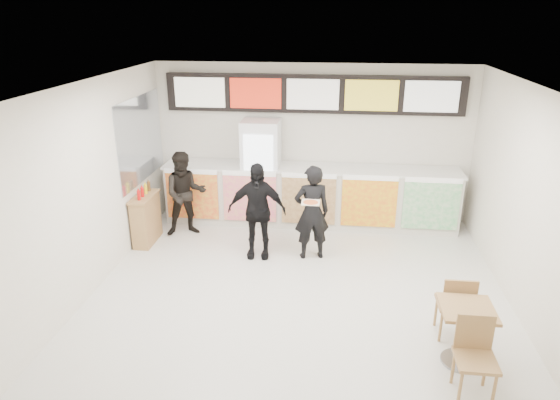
% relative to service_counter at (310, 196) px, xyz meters
% --- Properties ---
extents(floor, '(7.00, 7.00, 0.00)m').
position_rel_service_counter_xyz_m(floor, '(-0.00, -3.09, -0.57)').
color(floor, beige).
rests_on(floor, ground).
extents(ceiling, '(7.00, 7.00, 0.00)m').
position_rel_service_counter_xyz_m(ceiling, '(-0.00, -3.09, 2.43)').
color(ceiling, white).
rests_on(ceiling, wall_back).
extents(wall_back, '(6.00, 0.00, 6.00)m').
position_rel_service_counter_xyz_m(wall_back, '(-0.00, 0.41, 0.93)').
color(wall_back, silver).
rests_on(wall_back, floor).
extents(wall_left, '(0.00, 7.00, 7.00)m').
position_rel_service_counter_xyz_m(wall_left, '(-3.00, -3.09, 0.93)').
color(wall_left, silver).
rests_on(wall_left, floor).
extents(wall_right, '(0.00, 7.00, 7.00)m').
position_rel_service_counter_xyz_m(wall_right, '(3.00, -3.09, 0.93)').
color(wall_right, silver).
rests_on(wall_right, floor).
extents(service_counter, '(5.56, 0.77, 1.14)m').
position_rel_service_counter_xyz_m(service_counter, '(0.00, 0.00, 0.00)').
color(service_counter, silver).
rests_on(service_counter, floor).
extents(menu_board, '(5.50, 0.14, 0.70)m').
position_rel_service_counter_xyz_m(menu_board, '(0.00, 0.32, 1.88)').
color(menu_board, black).
rests_on(menu_board, wall_back).
extents(drinks_fridge, '(0.70, 0.67, 2.00)m').
position_rel_service_counter_xyz_m(drinks_fridge, '(-0.93, 0.02, 0.43)').
color(drinks_fridge, white).
rests_on(drinks_fridge, floor).
extents(mirror_panel, '(0.01, 2.00, 1.50)m').
position_rel_service_counter_xyz_m(mirror_panel, '(-2.99, -0.64, 1.18)').
color(mirror_panel, '#B2B7BF').
rests_on(mirror_panel, wall_left).
extents(customer_main, '(0.66, 0.52, 1.60)m').
position_rel_service_counter_xyz_m(customer_main, '(0.11, -1.41, 0.23)').
color(customer_main, black).
rests_on(customer_main, floor).
extents(customer_left, '(0.92, 0.82, 1.57)m').
position_rel_service_counter_xyz_m(customer_left, '(-2.21, -0.74, 0.21)').
color(customer_left, black).
rests_on(customer_left, floor).
extents(customer_mid, '(0.97, 0.44, 1.63)m').
position_rel_service_counter_xyz_m(customer_mid, '(-0.78, -1.47, 0.24)').
color(customer_mid, black).
rests_on(customer_mid, floor).
extents(pizza_slice, '(0.36, 0.36, 0.02)m').
position_rel_service_counter_xyz_m(pizza_slice, '(0.11, -1.86, 0.58)').
color(pizza_slice, beige).
rests_on(pizza_slice, customer_main).
extents(cafe_table, '(0.60, 1.51, 0.89)m').
position_rel_service_counter_xyz_m(cafe_table, '(2.02, -3.91, -0.05)').
color(cafe_table, '#A17F49').
rests_on(cafe_table, floor).
extents(condiment_ledge, '(0.32, 0.78, 1.04)m').
position_rel_service_counter_xyz_m(condiment_ledge, '(-2.82, -1.17, -0.13)').
color(condiment_ledge, '#A17F49').
rests_on(condiment_ledge, floor).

